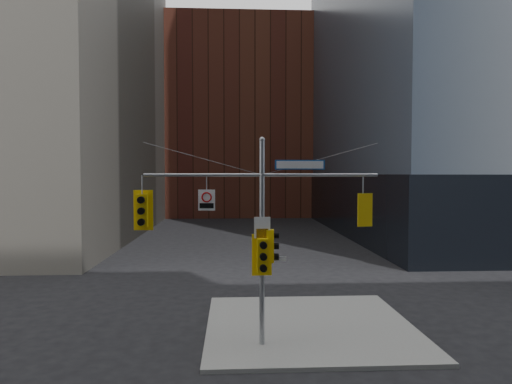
{
  "coord_description": "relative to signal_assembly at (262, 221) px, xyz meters",
  "views": [
    {
      "loc": [
        -1.02,
        -13.53,
        6.04
      ],
      "look_at": [
        -0.21,
        2.0,
        5.42
      ],
      "focal_mm": 32.0,
      "sensor_mm": 36.0,
      "label": 1
    }
  ],
  "objects": [
    {
      "name": "street_blade_ns",
      "position": [
        0.0,
        0.46,
        -1.53
      ],
      "size": [
        0.04,
        0.72,
        0.14
      ],
      "rotation": [
        0.0,
        0.0,
        0.02
      ],
      "color": "#145926",
      "rests_on": "ground"
    },
    {
      "name": "street_sign_blade",
      "position": [
        1.3,
        0.0,
        1.93
      ],
      "size": [
        1.72,
        0.08,
        0.33
      ],
      "rotation": [
        0.0,
        0.0,
        0.02
      ],
      "color": "#11489F",
      "rests_on": "ground"
    },
    {
      "name": "traffic_light_pole_side",
      "position": [
        0.33,
        0.0,
        -0.86
      ],
      "size": [
        0.45,
        0.38,
        1.12
      ],
      "rotation": [
        0.0,
        0.0,
        1.5
      ],
      "color": "yellow",
      "rests_on": "ground"
    },
    {
      "name": "regulatory_sign_arm",
      "position": [
        -1.89,
        -0.02,
        0.76
      ],
      "size": [
        0.57,
        0.09,
        0.71
      ],
      "rotation": [
        0.0,
        0.0,
        -0.07
      ],
      "color": "silver",
      "rests_on": "ground"
    },
    {
      "name": "sidewalk_corner",
      "position": [
        2.0,
        2.01,
        -4.34
      ],
      "size": [
        8.0,
        8.0,
        0.15
      ],
      "primitive_type": "cube",
      "color": "gray",
      "rests_on": "ground"
    },
    {
      "name": "brick_midrise",
      "position": [
        0.0,
        56.01,
        9.58
      ],
      "size": [
        26.0,
        20.0,
        28.0
      ],
      "primitive_type": "cube",
      "color": "brown",
      "rests_on": "ground"
    },
    {
      "name": "signal_assembly",
      "position": [
        0.0,
        0.0,
        0.0
      ],
      "size": [
        8.0,
        0.8,
        7.3
      ],
      "color": "#919499",
      "rests_on": "ground"
    },
    {
      "name": "street_blade_ew",
      "position": [
        0.45,
        0.01,
        -1.3
      ],
      "size": [
        0.75,
        0.1,
        0.15
      ],
      "rotation": [
        0.0,
        0.0,
        -0.09
      ],
      "color": "silver",
      "rests_on": "ground"
    },
    {
      "name": "traffic_light_pole_front",
      "position": [
        -0.0,
        -0.27,
        -1.14
      ],
      "size": [
        0.68,
        0.55,
        1.43
      ],
      "rotation": [
        0.0,
        0.0,
        0.06
      ],
      "color": "yellow",
      "rests_on": "ground"
    },
    {
      "name": "regulatory_sign_pole",
      "position": [
        0.0,
        -0.11,
        -0.22
      ],
      "size": [
        0.56,
        0.06,
        0.73
      ],
      "rotation": [
        0.0,
        0.0,
        0.05
      ],
      "color": "silver",
      "rests_on": "ground"
    },
    {
      "name": "ground",
      "position": [
        0.0,
        -1.99,
        -4.42
      ],
      "size": [
        160.0,
        160.0,
        0.0
      ],
      "primitive_type": "plane",
      "color": "black",
      "rests_on": "ground"
    },
    {
      "name": "traffic_light_west_arm",
      "position": [
        -4.06,
        0.01,
        0.38
      ],
      "size": [
        0.66,
        0.51,
        1.38
      ],
      "rotation": [
        0.0,
        0.0,
        0.0
      ],
      "color": "yellow",
      "rests_on": "ground"
    },
    {
      "name": "traffic_light_east_arm",
      "position": [
        3.5,
        0.0,
        0.38
      ],
      "size": [
        0.54,
        0.49,
        1.15
      ],
      "rotation": [
        0.0,
        0.0,
        3.33
      ],
      "color": "yellow",
      "rests_on": "ground"
    }
  ]
}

